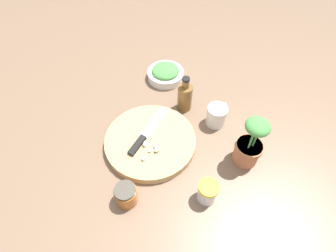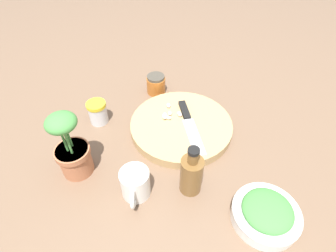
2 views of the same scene
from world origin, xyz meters
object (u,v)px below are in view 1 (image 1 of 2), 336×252
(spice_jar, at_px, (207,192))
(coffee_mug, at_px, (217,115))
(honey_jar, at_px, (126,195))
(cutting_board, at_px, (150,141))
(garlic_cloves, at_px, (151,149))
(oil_bottle, at_px, (185,96))
(potted_herb, at_px, (250,146))
(herb_bowl, at_px, (166,73))
(chef_knife, at_px, (146,133))

(spice_jar, bearing_deg, coffee_mug, -176.41)
(honey_jar, bearing_deg, cutting_board, 178.57)
(garlic_cloves, distance_m, oil_bottle, 0.26)
(honey_jar, distance_m, potted_herb, 0.41)
(coffee_mug, distance_m, oil_bottle, 0.14)
(garlic_cloves, height_order, herb_bowl, herb_bowl)
(potted_herb, bearing_deg, cutting_board, -85.90)
(chef_knife, relative_size, herb_bowl, 1.47)
(coffee_mug, height_order, honey_jar, coffee_mug)
(herb_bowl, bearing_deg, spice_jar, 28.42)
(oil_bottle, relative_size, potted_herb, 0.76)
(chef_knife, bearing_deg, coffee_mug, 46.00)
(chef_knife, distance_m, spice_jar, 0.29)
(herb_bowl, xyz_separation_m, coffee_mug, (0.19, 0.25, 0.01))
(spice_jar, xyz_separation_m, potted_herb, (-0.17, 0.10, 0.04))
(cutting_board, height_order, spice_jar, spice_jar)
(spice_jar, bearing_deg, oil_bottle, -156.59)
(cutting_board, distance_m, chef_knife, 0.03)
(herb_bowl, bearing_deg, coffee_mug, 52.53)
(garlic_cloves, height_order, coffee_mug, coffee_mug)
(honey_jar, distance_m, oil_bottle, 0.43)
(honey_jar, xyz_separation_m, oil_bottle, (-0.42, 0.08, 0.03))
(oil_bottle, bearing_deg, cutting_board, -20.44)
(herb_bowl, height_order, oil_bottle, oil_bottle)
(coffee_mug, bearing_deg, spice_jar, 3.59)
(chef_knife, relative_size, oil_bottle, 1.54)
(honey_jar, bearing_deg, spice_jar, 106.84)
(cutting_board, relative_size, garlic_cloves, 4.23)
(cutting_board, bearing_deg, potted_herb, 94.10)
(garlic_cloves, relative_size, herb_bowl, 0.48)
(chef_knife, distance_m, honey_jar, 0.23)
(coffee_mug, bearing_deg, potted_herb, 41.40)
(honey_jar, relative_size, oil_bottle, 0.46)
(oil_bottle, bearing_deg, potted_herb, 54.55)
(cutting_board, xyz_separation_m, spice_jar, (0.15, 0.23, 0.02))
(chef_knife, bearing_deg, garlic_cloves, -44.94)
(herb_bowl, bearing_deg, cutting_board, 6.90)
(chef_knife, relative_size, spice_jar, 3.08)
(herb_bowl, xyz_separation_m, potted_herb, (0.33, 0.37, 0.05))
(chef_knife, xyz_separation_m, coffee_mug, (-0.14, 0.23, 0.01))
(chef_knife, xyz_separation_m, herb_bowl, (-0.34, -0.02, -0.01))
(herb_bowl, distance_m, honey_jar, 0.57)
(chef_knife, height_order, potted_herb, potted_herb)
(cutting_board, distance_m, potted_herb, 0.34)
(herb_bowl, height_order, coffee_mug, coffee_mug)
(chef_knife, height_order, coffee_mug, coffee_mug)
(garlic_cloves, relative_size, honey_jar, 1.08)
(cutting_board, distance_m, herb_bowl, 0.35)
(garlic_cloves, distance_m, honey_jar, 0.17)
(garlic_cloves, xyz_separation_m, herb_bowl, (-0.40, -0.06, -0.01))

